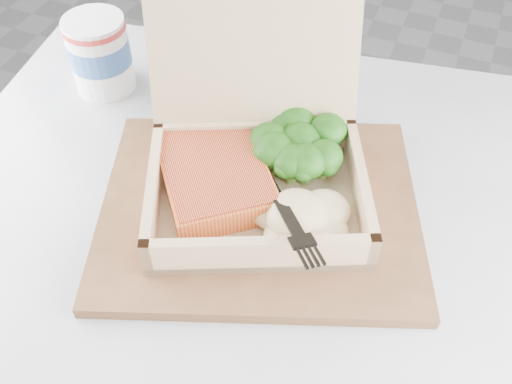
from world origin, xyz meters
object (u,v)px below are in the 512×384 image
at_px(serving_tray, 259,209).
at_px(paper_cup, 100,52).
at_px(cafe_table, 241,335).
at_px(takeout_container, 256,146).

bearing_deg(serving_tray, paper_cup, 154.42).
xyz_separation_m(cafe_table, paper_cup, (-0.26, 0.18, 0.23)).
height_order(cafe_table, paper_cup, paper_cup).
xyz_separation_m(takeout_container, paper_cup, (-0.25, 0.09, -0.01)).
bearing_deg(takeout_container, cafe_table, -104.54).
bearing_deg(cafe_table, paper_cup, 145.66).
bearing_deg(paper_cup, serving_tray, -25.58).
bearing_deg(serving_tray, cafe_table, -93.26).
distance_m(serving_tray, paper_cup, 0.30).
height_order(serving_tray, takeout_container, takeout_container).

